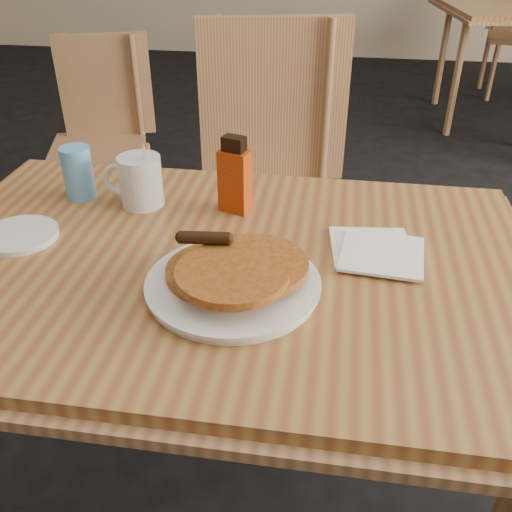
{
  "coord_description": "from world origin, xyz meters",
  "views": [
    {
      "loc": [
        0.17,
        -0.79,
        1.32
      ],
      "look_at": [
        0.04,
        0.03,
        0.79
      ],
      "focal_mm": 40.0,
      "sensor_mm": 36.0,
      "label": 1
    }
  ],
  "objects_px": {
    "main_table": "(220,277)",
    "blue_tumbler": "(78,172)",
    "chair_wall_extra": "(102,123)",
    "chair_main_far": "(268,164)",
    "syrup_bottle": "(235,177)",
    "pancake_plate": "(234,278)",
    "coffee_mug": "(139,180)"
  },
  "relations": [
    {
      "from": "syrup_bottle",
      "to": "chair_wall_extra",
      "type": "bearing_deg",
      "value": 141.62
    },
    {
      "from": "syrup_bottle",
      "to": "coffee_mug",
      "type": "bearing_deg",
      "value": -162.01
    },
    {
      "from": "pancake_plate",
      "to": "coffee_mug",
      "type": "bearing_deg",
      "value": 131.97
    },
    {
      "from": "syrup_bottle",
      "to": "blue_tumbler",
      "type": "distance_m",
      "value": 0.35
    },
    {
      "from": "main_table",
      "to": "chair_wall_extra",
      "type": "xyz_separation_m",
      "value": [
        -0.79,
        1.35,
        -0.2
      ]
    },
    {
      "from": "chair_wall_extra",
      "to": "syrup_bottle",
      "type": "xyz_separation_m",
      "value": [
        0.79,
        -1.15,
        0.32
      ]
    },
    {
      "from": "coffee_mug",
      "to": "syrup_bottle",
      "type": "height_order",
      "value": "coffee_mug"
    },
    {
      "from": "coffee_mug",
      "to": "blue_tumbler",
      "type": "xyz_separation_m",
      "value": [
        -0.14,
        0.02,
        0.0
      ]
    },
    {
      "from": "chair_main_far",
      "to": "syrup_bottle",
      "type": "height_order",
      "value": "chair_main_far"
    },
    {
      "from": "main_table",
      "to": "blue_tumbler",
      "type": "relative_size",
      "value": 10.42
    },
    {
      "from": "main_table",
      "to": "chair_main_far",
      "type": "relative_size",
      "value": 1.17
    },
    {
      "from": "chair_wall_extra",
      "to": "coffee_mug",
      "type": "xyz_separation_m",
      "value": [
        0.58,
        -1.16,
        0.3
      ]
    },
    {
      "from": "pancake_plate",
      "to": "blue_tumbler",
      "type": "relative_size",
      "value": 2.59
    },
    {
      "from": "chair_main_far",
      "to": "blue_tumbler",
      "type": "xyz_separation_m",
      "value": [
        -0.35,
        -0.56,
        0.19
      ]
    },
    {
      "from": "main_table",
      "to": "coffee_mug",
      "type": "relative_size",
      "value": 7.01
    },
    {
      "from": "chair_wall_extra",
      "to": "pancake_plate",
      "type": "height_order",
      "value": "chair_wall_extra"
    },
    {
      "from": "main_table",
      "to": "pancake_plate",
      "type": "relative_size",
      "value": 4.02
    },
    {
      "from": "main_table",
      "to": "blue_tumbler",
      "type": "bearing_deg",
      "value": 149.86
    },
    {
      "from": "main_table",
      "to": "pancake_plate",
      "type": "bearing_deg",
      "value": -64.53
    },
    {
      "from": "chair_wall_extra",
      "to": "blue_tumbler",
      "type": "bearing_deg",
      "value": -85.52
    },
    {
      "from": "chair_main_far",
      "to": "chair_wall_extra",
      "type": "xyz_separation_m",
      "value": [
        -0.79,
        0.58,
        -0.11
      ]
    },
    {
      "from": "chair_main_far",
      "to": "syrup_bottle",
      "type": "relative_size",
      "value": 6.27
    },
    {
      "from": "chair_main_far",
      "to": "syrup_bottle",
      "type": "xyz_separation_m",
      "value": [
        0.0,
        -0.57,
        0.21
      ]
    },
    {
      "from": "chair_wall_extra",
      "to": "blue_tumbler",
      "type": "distance_m",
      "value": 1.26
    },
    {
      "from": "blue_tumbler",
      "to": "syrup_bottle",
      "type": "bearing_deg",
      "value": -2.17
    },
    {
      "from": "chair_wall_extra",
      "to": "blue_tumbler",
      "type": "height_order",
      "value": "blue_tumbler"
    },
    {
      "from": "main_table",
      "to": "syrup_bottle",
      "type": "distance_m",
      "value": 0.23
    },
    {
      "from": "coffee_mug",
      "to": "blue_tumbler",
      "type": "bearing_deg",
      "value": 172.11
    },
    {
      "from": "chair_main_far",
      "to": "chair_wall_extra",
      "type": "relative_size",
      "value": 1.21
    },
    {
      "from": "main_table",
      "to": "blue_tumbler",
      "type": "xyz_separation_m",
      "value": [
        -0.36,
        0.21,
        0.1
      ]
    },
    {
      "from": "chair_wall_extra",
      "to": "blue_tumbler",
      "type": "xyz_separation_m",
      "value": [
        0.44,
        -1.14,
        0.3
      ]
    },
    {
      "from": "chair_wall_extra",
      "to": "syrup_bottle",
      "type": "bearing_deg",
      "value": -72.14
    }
  ]
}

